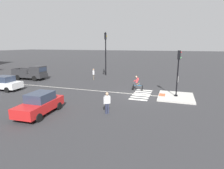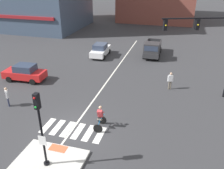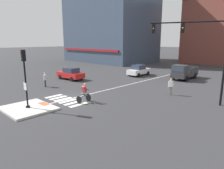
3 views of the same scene
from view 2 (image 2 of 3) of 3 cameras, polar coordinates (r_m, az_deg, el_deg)
The scene contains 18 objects.
ground_plane at distance 16.72m, azimuth -9.40°, elevation -10.77°, with size 300.00×300.00×0.00m, color #333335.
traffic_island at distance 14.37m, azimuth -15.50°, elevation -18.30°, with size 3.87×3.37×0.15m, color beige.
tactile_pad_front at distance 15.15m, azimuth -12.94°, elevation -14.86°, with size 1.10×0.60×0.01m, color #DB5B38.
signal_pole at distance 12.65m, azimuth -17.00°, elevation -9.23°, with size 0.44×0.38×4.46m.
crosswalk_stripe_a at distance 17.50m, azimuth -15.37°, elevation -9.56°, with size 0.44×1.80×0.01m, color silver.
crosswalk_stripe_b at distance 17.15m, azimuth -13.09°, elevation -10.07°, with size 0.44×1.80×0.01m, color silver.
crosswalk_stripe_c at distance 16.83m, azimuth -10.71°, elevation -10.59°, with size 0.44×1.80×0.01m, color silver.
crosswalk_stripe_d at distance 16.53m, azimuth -8.23°, elevation -11.12°, with size 0.44×1.80×0.01m, color silver.
crosswalk_stripe_e at distance 16.27m, azimuth -5.66°, elevation -11.64°, with size 0.44×1.80×0.01m, color silver.
crosswalk_stripe_f at distance 16.05m, azimuth -3.00°, elevation -12.15°, with size 0.44×1.80×0.01m, color silver.
lane_centre_line at distance 24.89m, azimuth 0.05°, elevation 2.47°, with size 0.14×28.00×0.01m, color silver.
traffic_light_mast at distance 20.07m, azimuth 23.25°, elevation 9.39°, with size 5.81×2.34×6.99m.
car_red_cross_left at distance 24.81m, azimuth -20.43°, elevation 2.72°, with size 4.19×2.02×1.64m.
car_white_westbound_distant at distance 30.26m, azimuth -2.82°, elevation 8.37°, with size 1.96×4.16×1.64m.
pickup_truck_charcoal_eastbound_distant at distance 30.44m, azimuth 9.77°, elevation 8.47°, with size 2.17×5.15×2.08m.
cyclist at distance 16.21m, azimuth -2.93°, elevation -7.92°, with size 0.71×1.12×1.68m.
pedestrian_at_curb_left at distance 20.42m, azimuth -24.15°, elevation -2.41°, with size 0.40×0.43×1.67m.
pedestrian_waiting_far_side at distance 22.00m, azimuth 14.01°, elevation 1.19°, with size 0.53×0.30×1.67m.
Camera 2 is at (6.24, -11.96, 9.87)m, focal length 37.64 mm.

